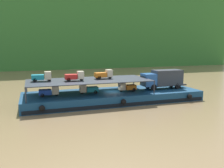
# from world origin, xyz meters

# --- Properties ---
(ground_plane) EXTENTS (400.00, 400.00, 0.00)m
(ground_plane) POSITION_xyz_m (0.00, 0.00, 0.00)
(ground_plane) COLOR olive
(hillside_far_bank) EXTENTS (144.75, 31.82, 38.29)m
(hillside_far_bank) POSITION_xyz_m (0.00, 67.98, 21.57)
(hillside_far_bank) COLOR #33702D
(hillside_far_bank) RESTS_ON ground
(cargo_barge) EXTENTS (27.19, 8.96, 1.50)m
(cargo_barge) POSITION_xyz_m (0.00, -0.03, 0.75)
(cargo_barge) COLOR navy
(cargo_barge) RESTS_ON ground
(covered_lorry) EXTENTS (7.87, 2.33, 3.10)m
(covered_lorry) POSITION_xyz_m (8.61, -0.22, 3.19)
(covered_lorry) COLOR #285BA3
(covered_lorry) RESTS_ON cargo_barge
(cargo_rack) EXTENTS (17.99, 7.54, 2.00)m
(cargo_rack) POSITION_xyz_m (-3.80, 0.00, 3.44)
(cargo_rack) COLOR #2D333D
(cargo_rack) RESTS_ON cargo_barge
(mini_truck_lower_stern) EXTENTS (2.77, 1.25, 1.38)m
(mini_truck_lower_stern) POSITION_xyz_m (-9.66, -0.40, 2.19)
(mini_truck_lower_stern) COLOR #1E47B7
(mini_truck_lower_stern) RESTS_ON cargo_barge
(mini_truck_lower_aft) EXTENTS (2.76, 1.23, 1.38)m
(mini_truck_lower_aft) POSITION_xyz_m (-4.00, -0.31, 2.19)
(mini_truck_lower_aft) COLOR teal
(mini_truck_lower_aft) RESTS_ON cargo_barge
(mini_truck_lower_mid) EXTENTS (2.76, 1.24, 1.38)m
(mini_truck_lower_mid) POSITION_xyz_m (2.12, -0.42, 2.19)
(mini_truck_lower_mid) COLOR orange
(mini_truck_lower_mid) RESTS_ON cargo_barge
(mini_truck_upper_stern) EXTENTS (2.78, 1.26, 1.38)m
(mini_truck_upper_stern) POSITION_xyz_m (-10.51, 0.74, 4.19)
(mini_truck_upper_stern) COLOR teal
(mini_truck_upper_stern) RESTS_ON cargo_rack
(mini_truck_upper_mid) EXTENTS (2.76, 1.24, 1.38)m
(mini_truck_upper_mid) POSITION_xyz_m (-5.98, -0.28, 4.19)
(mini_truck_upper_mid) COLOR red
(mini_truck_upper_mid) RESTS_ON cargo_rack
(mini_truck_upper_fore) EXTENTS (2.79, 1.29, 1.38)m
(mini_truck_upper_fore) POSITION_xyz_m (-1.32, 0.53, 4.19)
(mini_truck_upper_fore) COLOR orange
(mini_truck_upper_fore) RESTS_ON cargo_rack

